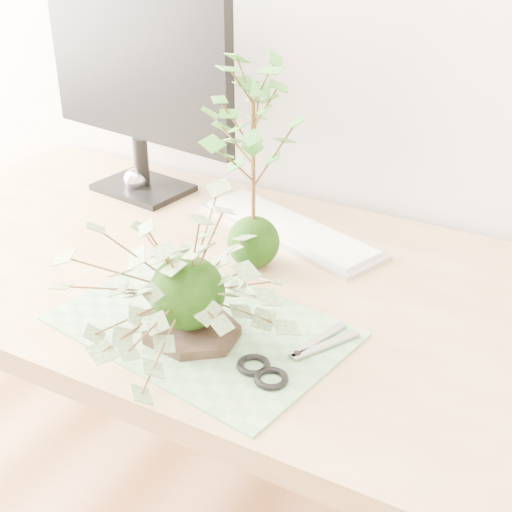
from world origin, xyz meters
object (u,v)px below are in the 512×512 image
(ivy_kokedama, at_px, (186,261))
(maple_kokedama, at_px, (253,118))
(keyboard, at_px, (289,229))
(desk, at_px, (278,331))
(monitor, at_px, (137,77))

(ivy_kokedama, height_order, maple_kokedama, maple_kokedama)
(maple_kokedama, height_order, keyboard, maple_kokedama)
(desk, distance_m, keyboard, 0.22)
(ivy_kokedama, height_order, keyboard, ivy_kokedama)
(keyboard, relative_size, monitor, 0.88)
(monitor, bearing_deg, ivy_kokedama, -38.80)
(monitor, bearing_deg, keyboard, 2.01)
(desk, bearing_deg, maple_kokedama, 149.65)
(ivy_kokedama, bearing_deg, monitor, 133.32)
(maple_kokedama, distance_m, keyboard, 0.29)
(ivy_kokedama, height_order, monitor, monitor)
(monitor, bearing_deg, desk, -19.11)
(ivy_kokedama, distance_m, monitor, 0.58)
(desk, height_order, keyboard, keyboard)
(maple_kokedama, distance_m, monitor, 0.41)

